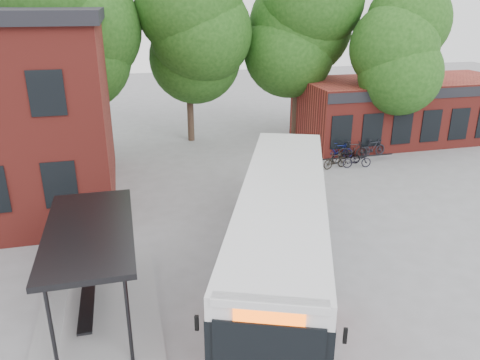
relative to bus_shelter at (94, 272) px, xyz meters
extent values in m
plane|color=slate|center=(4.50, 1.00, -1.45)|extent=(100.00, 100.00, 0.00)
imported|color=black|center=(12.45, 10.36, -0.98)|extent=(1.63, 0.77, 0.94)
imported|color=black|center=(13.41, 10.99, -1.02)|extent=(1.73, 0.95, 0.86)
imported|color=navy|center=(13.42, 11.92, -0.96)|extent=(1.69, 0.78, 0.98)
imported|color=black|center=(13.70, 10.20, -1.02)|extent=(1.70, 0.76, 0.86)
imported|color=black|center=(14.18, 11.67, -0.90)|extent=(1.88, 0.73, 1.10)
imported|color=#22232C|center=(15.57, 11.80, -0.91)|extent=(1.86, 0.83, 1.08)
camera|label=1|loc=(1.24, -12.33, 7.33)|focal=35.00mm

